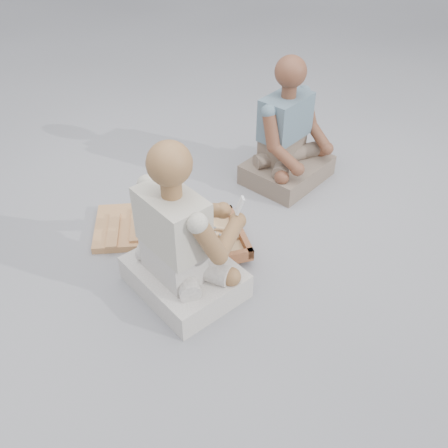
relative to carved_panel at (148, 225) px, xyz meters
name	(u,v)px	position (x,y,z in m)	size (l,w,h in m)	color
ground	(239,272)	(0.36, -0.56, -0.02)	(60.00, 60.00, 0.00)	gray
carved_panel	(148,225)	(0.00, 0.00, 0.00)	(0.63, 0.42, 0.04)	#AC7342
tool_tray	(196,241)	(0.20, -0.30, 0.05)	(0.59, 0.50, 0.07)	brown
chisel_0	(197,254)	(0.16, -0.42, 0.06)	(0.09, 0.21, 0.02)	silver
chisel_1	(182,249)	(0.11, -0.34, 0.05)	(0.08, 0.22, 0.02)	silver
chisel_2	(212,239)	(0.28, -0.33, 0.06)	(0.20, 0.13, 0.02)	silver
chisel_3	(206,229)	(0.28, -0.24, 0.07)	(0.09, 0.21, 0.02)	silver
chisel_4	(219,228)	(0.35, -0.26, 0.07)	(0.19, 0.14, 0.02)	silver
chisel_5	(196,222)	(0.26, -0.15, 0.06)	(0.15, 0.18, 0.02)	silver
chisel_6	(234,237)	(0.41, -0.37, 0.06)	(0.22, 0.03, 0.02)	silver
chisel_7	(223,236)	(0.35, -0.33, 0.06)	(0.13, 0.20, 0.02)	silver
wood_chip_0	(177,293)	(-0.01, -0.58, -0.02)	(0.02, 0.01, 0.00)	#D2B87C
wood_chip_1	(204,247)	(0.25, -0.29, -0.02)	(0.02, 0.01, 0.00)	#D2B87C
wood_chip_2	(179,245)	(0.12, -0.22, -0.02)	(0.02, 0.01, 0.00)	#D2B87C
wood_chip_3	(231,264)	(0.34, -0.49, -0.02)	(0.02, 0.01, 0.00)	#D2B87C
wood_chip_4	(186,210)	(0.27, 0.08, -0.02)	(0.02, 0.01, 0.00)	#D2B87C
wood_chip_5	(211,252)	(0.27, -0.35, -0.02)	(0.02, 0.01, 0.00)	#D2B87C
wood_chip_6	(182,268)	(0.07, -0.41, -0.02)	(0.02, 0.01, 0.00)	#D2B87C
wood_chip_7	(132,248)	(-0.14, -0.14, -0.02)	(0.02, 0.01, 0.00)	#D2B87C
wood_chip_8	(242,259)	(0.41, -0.47, -0.02)	(0.02, 0.01, 0.00)	#D2B87C
wood_chip_9	(171,258)	(0.04, -0.31, -0.02)	(0.02, 0.01, 0.00)	#D2B87C
craftsman	(182,244)	(0.04, -0.56, 0.28)	(0.66, 0.68, 0.88)	beige
companion	(288,142)	(1.03, 0.18, 0.26)	(0.68, 0.63, 0.85)	#706150
mobile_phone	(240,205)	(0.37, -0.51, 0.40)	(0.05, 0.05, 0.10)	silver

